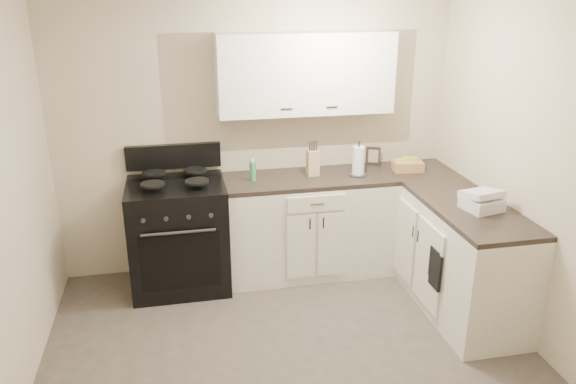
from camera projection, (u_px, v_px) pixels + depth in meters
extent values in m
plane|color=#473F38|center=(298.00, 375.00, 3.92)|extent=(3.60, 3.60, 0.00)
plane|color=beige|center=(256.00, 138.00, 5.14)|extent=(3.60, 0.00, 3.60)
plane|color=beige|center=(556.00, 190.00, 3.83)|extent=(0.00, 3.60, 3.60)
cube|color=silver|center=(308.00, 227.00, 5.23)|extent=(1.55, 0.60, 0.90)
cube|color=silver|center=(447.00, 246.00, 4.83)|extent=(0.60, 1.90, 0.90)
cube|color=black|center=(308.00, 179.00, 5.06)|extent=(1.55, 0.60, 0.04)
cube|color=black|center=(452.00, 195.00, 4.67)|extent=(0.60, 1.90, 0.04)
cube|color=white|center=(306.00, 74.00, 4.88)|extent=(1.55, 0.30, 0.70)
cube|color=black|center=(179.00, 237.00, 4.98)|extent=(0.84, 0.72, 1.01)
cube|color=#D3B282|center=(313.00, 163.00, 5.06)|extent=(0.11, 0.10, 0.23)
cylinder|color=white|center=(358.00, 161.00, 5.06)|extent=(0.11, 0.11, 0.27)
cylinder|color=#399557|center=(253.00, 171.00, 4.93)|extent=(0.07, 0.07, 0.17)
cube|color=black|center=(373.00, 156.00, 5.38)|extent=(0.14, 0.09, 0.17)
cube|color=tan|center=(408.00, 166.00, 5.21)|extent=(0.29, 0.21, 0.09)
cube|color=silver|center=(482.00, 204.00, 4.30)|extent=(0.31, 0.29, 0.10)
cube|color=black|center=(434.00, 264.00, 4.36)|extent=(0.02, 0.15, 0.25)
cube|color=black|center=(435.00, 270.00, 4.35)|extent=(0.02, 0.17, 0.30)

